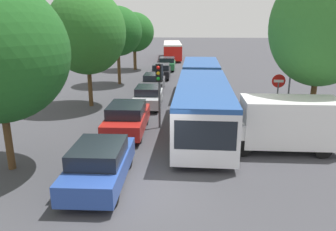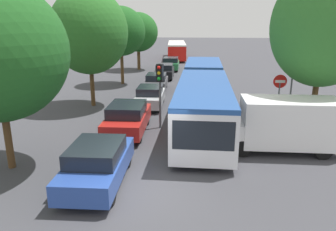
{
  "view_description": "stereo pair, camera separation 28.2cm",
  "coord_description": "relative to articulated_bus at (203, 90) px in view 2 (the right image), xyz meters",
  "views": [
    {
      "loc": [
        1.29,
        -9.93,
        5.54
      ],
      "look_at": [
        0.2,
        4.87,
        1.2
      ],
      "focal_mm": 35.0,
      "sensor_mm": 36.0,
      "label": 1
    },
    {
      "loc": [
        1.57,
        -9.91,
        5.54
      ],
      "look_at": [
        0.2,
        4.87,
        1.2
      ],
      "focal_mm": 35.0,
      "sensor_mm": 36.0,
      "label": 2
    }
  ],
  "objects": [
    {
      "name": "ground_plane",
      "position": [
        -1.9,
        -9.65,
        -1.46
      ],
      "size": [
        200.0,
        200.0,
        0.0
      ],
      "primitive_type": "plane",
      "color": "#3D3D42"
    },
    {
      "name": "articulated_bus",
      "position": [
        0.0,
        0.0,
        0.0
      ],
      "size": [
        2.75,
        17.09,
        2.53
      ],
      "rotation": [
        0.0,
        0.0,
        -1.58
      ],
      "color": "silver",
      "rests_on": "ground"
    },
    {
      "name": "city_bus_rear",
      "position": [
        -3.59,
        29.43,
        -0.1
      ],
      "size": [
        3.27,
        11.11,
        2.36
      ],
      "rotation": [
        0.0,
        0.0,
        1.65
      ],
      "color": "red",
      "rests_on": "ground"
    },
    {
      "name": "queued_car_blue",
      "position": [
        -3.74,
        -9.38,
        -0.71
      ],
      "size": [
        1.92,
        4.32,
        1.48
      ],
      "rotation": [
        0.0,
        0.0,
        1.6
      ],
      "color": "#284799",
      "rests_on": "ground"
    },
    {
      "name": "queued_car_red",
      "position": [
        -3.84,
        -3.96,
        -0.69
      ],
      "size": [
        1.97,
        4.43,
        1.52
      ],
      "rotation": [
        0.0,
        0.0,
        1.6
      ],
      "color": "#B21E19",
      "rests_on": "ground"
    },
    {
      "name": "queued_car_silver",
      "position": [
        -3.45,
        1.32,
        -0.77
      ],
      "size": [
        1.77,
        3.99,
        1.37
      ],
      "rotation": [
        0.0,
        0.0,
        1.6
      ],
      "color": "#B7BABF",
      "rests_on": "ground"
    },
    {
      "name": "queued_car_graphite",
      "position": [
        -3.71,
        6.66,
        -0.78
      ],
      "size": [
        1.74,
        3.91,
        1.35
      ],
      "rotation": [
        0.0,
        0.0,
        1.6
      ],
      "color": "#47474C",
      "rests_on": "ground"
    },
    {
      "name": "queued_car_black",
      "position": [
        -3.63,
        12.38,
        -0.75
      ],
      "size": [
        1.81,
        4.08,
        1.4
      ],
      "rotation": [
        0.0,
        0.0,
        1.6
      ],
      "color": "black",
      "rests_on": "ground"
    },
    {
      "name": "queued_car_green",
      "position": [
        -3.48,
        17.87,
        -0.72
      ],
      "size": [
        1.88,
        4.24,
        1.46
      ],
      "rotation": [
        0.0,
        0.0,
        1.6
      ],
      "color": "#236638",
      "rests_on": "ground"
    },
    {
      "name": "white_van",
      "position": [
        3.43,
        -5.68,
        -0.22
      ],
      "size": [
        5.02,
        2.04,
        2.31
      ],
      "rotation": [
        0.0,
        0.0,
        3.15
      ],
      "color": "white",
      "rests_on": "ground"
    },
    {
      "name": "traffic_light",
      "position": [
        -2.29,
        -3.05,
        1.04
      ],
      "size": [
        0.37,
        0.39,
        3.4
      ],
      "rotation": [
        0.0,
        0.0,
        -1.83
      ],
      "color": "#56595E",
      "rests_on": "ground"
    },
    {
      "name": "no_entry_sign",
      "position": [
        3.93,
        -2.27,
        0.42
      ],
      "size": [
        0.7,
        0.08,
        2.82
      ],
      "rotation": [
        0.0,
        0.0,
        -1.57
      ],
      "color": "#56595E",
      "rests_on": "ground"
    },
    {
      "name": "direction_sign_post",
      "position": [
        5.0,
        -0.56,
        1.09
      ],
      "size": [
        0.36,
        1.38,
        3.6
      ],
      "rotation": [
        0.0,
        0.0,
        2.92
      ],
      "color": "#56595E",
      "rests_on": "ground"
    },
    {
      "name": "tree_left_mid",
      "position": [
        -7.41,
        1.19,
        3.22
      ],
      "size": [
        4.97,
        4.97,
        7.5
      ],
      "color": "#51381E",
      "rests_on": "ground"
    },
    {
      "name": "tree_left_far",
      "position": [
        -7.1,
        9.12,
        3.13
      ],
      "size": [
        4.25,
        4.25,
        6.72
      ],
      "color": "#51381E",
      "rests_on": "ground"
    },
    {
      "name": "tree_left_distant",
      "position": [
        -7.2,
        17.96,
        2.75
      ],
      "size": [
        4.45,
        4.45,
        6.4
      ],
      "color": "#51381E",
      "rests_on": "ground"
    },
    {
      "name": "tree_right_near",
      "position": [
        5.49,
        -3.03,
        3.77
      ],
      "size": [
        4.9,
        4.9,
        8.09
      ],
      "color": "#51381E",
      "rests_on": "ground"
    }
  ]
}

